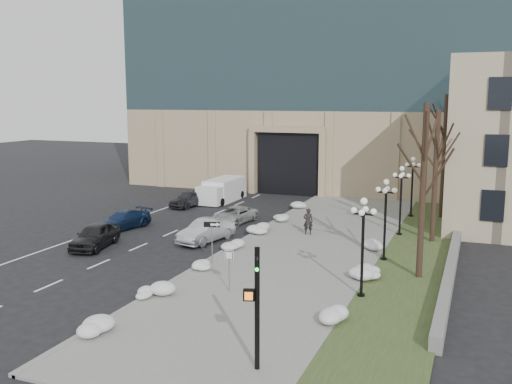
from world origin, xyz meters
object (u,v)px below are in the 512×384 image
at_px(lamppost_a, 363,234).
at_px(one_way_sign, 215,230).
at_px(car_d, 234,215).
at_px(car_b, 206,231).
at_px(car_c, 123,220).
at_px(traffic_signal, 256,311).
at_px(lamppost_b, 386,209).
at_px(pedestrian, 308,221).
at_px(lamppost_c, 401,191).
at_px(lamppost_d, 412,179).
at_px(car_e, 189,199).
at_px(car_a, 95,236).
at_px(box_truck, 222,191).
at_px(keep_sign, 229,262).

bearing_deg(lamppost_a, one_way_sign, 166.17).
distance_m(one_way_sign, lamppost_a, 8.89).
bearing_deg(car_d, lamppost_a, -38.17).
relative_size(car_b, car_c, 1.01).
bearing_deg(traffic_signal, car_b, 104.09).
distance_m(car_b, car_c, 7.25).
distance_m(lamppost_a, lamppost_b, 6.50).
height_order(pedestrian, traffic_signal, traffic_signal).
height_order(pedestrian, lamppost_b, lamppost_b).
relative_size(lamppost_c, lamppost_d, 1.00).
xyz_separation_m(pedestrian, lamppost_a, (5.75, -10.72, 2.06)).
distance_m(car_c, car_e, 9.16).
relative_size(pedestrian, traffic_signal, 0.41).
bearing_deg(car_d, traffic_signal, -56.32).
distance_m(car_b, car_d, 5.82).
xyz_separation_m(car_a, box_truck, (0.50, 17.61, 0.21)).
bearing_deg(car_b, lamppost_b, 10.37).
relative_size(box_truck, lamppost_d, 1.32).
bearing_deg(car_a, one_way_sign, -16.75).
bearing_deg(car_b, car_e, 134.96).
bearing_deg(car_c, car_d, 48.58).
bearing_deg(pedestrian, lamppost_b, 128.07).
bearing_deg(lamppost_a, traffic_signal, -102.38).
bearing_deg(lamppost_d, car_d, -149.81).
xyz_separation_m(car_a, lamppost_b, (17.22, 3.59, 2.32)).
bearing_deg(lamppost_c, lamppost_b, -90.00).
bearing_deg(lamppost_b, one_way_sign, -152.89).
bearing_deg(box_truck, car_e, -113.26).
xyz_separation_m(box_truck, lamppost_c, (16.72, -7.52, 2.11)).
relative_size(car_d, box_truck, 0.70).
height_order(keep_sign, lamppost_b, lamppost_b).
xyz_separation_m(traffic_signal, lamppost_c, (1.88, 21.58, 0.89)).
bearing_deg(one_way_sign, lamppost_a, -31.84).
height_order(car_a, lamppost_a, lamppost_a).
height_order(car_a, pedestrian, pedestrian).
height_order(car_c, lamppost_c, lamppost_c).
height_order(car_e, lamppost_a, lamppost_a).
bearing_deg(car_c, lamppost_d, 45.50).
bearing_deg(lamppost_b, box_truck, 140.02).
distance_m(car_c, traffic_signal, 23.51).
relative_size(car_e, lamppost_a, 0.86).
distance_m(car_a, box_truck, 17.62).
height_order(one_way_sign, lamppost_a, lamppost_a).
bearing_deg(traffic_signal, car_c, 117.54).
bearing_deg(lamppost_d, car_b, -131.84).
xyz_separation_m(car_a, pedestrian, (11.47, 7.80, 0.26)).
bearing_deg(car_a, car_d, 49.97).
xyz_separation_m(one_way_sign, lamppost_d, (8.57, 17.39, 1.00)).
relative_size(traffic_signal, lamppost_a, 0.92).
bearing_deg(pedestrian, lamppost_d, -138.91).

